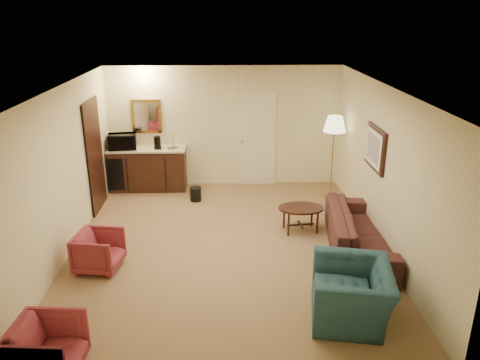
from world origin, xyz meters
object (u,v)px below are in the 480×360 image
Objects in this scene: rose_chair_far at (47,347)px; floor_lamp at (332,157)px; coffee_table at (301,219)px; rose_chair_near at (99,249)px; waste_bin at (196,194)px; microwave at (122,140)px; sofa at (360,226)px; coffee_maker at (157,143)px; wetbar_cabinet at (148,169)px; teal_armchair at (352,285)px.

floor_lamp is at bearing -34.97° from rose_chair_far.
floor_lamp is (0.88, 1.62, 0.63)m from coffee_table.
rose_chair_near is 2.25× the size of waste_bin.
microwave is at bearing 173.11° from floor_lamp.
waste_bin is 1.95m from microwave.
sofa is at bearing -52.77° from rose_chair_far.
rose_chair_near is 3.42m from coffee_table.
coffee_table is 2.98× the size of coffee_maker.
waste_bin is (1.30, 4.80, -0.20)m from rose_chair_far.
waste_bin is (-2.74, 2.21, -0.30)m from sofa.
rose_chair_near is at bearing -160.07° from coffee_table.
coffee_table is 4.17m from microwave.
wetbar_cabinet is 1.31m from waste_bin.
teal_armchair is at bearing -98.86° from floor_lamp.
teal_armchair is 0.64× the size of floor_lamp.
waste_bin is at bearing -10.54° from rose_chair_far.
microwave is at bearing 148.19° from coffee_table.
coffee_maker reaches higher than wetbar_cabinet.
coffee_table is at bearing -118.54° from floor_lamp.
waste_bin is at bearing -54.29° from coffee_maker.
floor_lamp is at bearing -8.18° from wetbar_cabinet.
teal_armchair reaches higher than rose_chair_far.
coffee_maker is at bearing 172.14° from floor_lamp.
floor_lamp is 4.39m from microwave.
wetbar_cabinet is 3.91m from floor_lamp.
waste_bin is at bearing -34.53° from wetbar_cabinet.
coffee_maker reaches higher than coffee_table.
coffee_maker is at bearing 0.26° from rose_chair_near.
microwave reaches higher than coffee_maker.
rose_chair_far reaches higher than coffee_table.
rose_chair_far is (0.00, -2.18, 0.02)m from rose_chair_near.
wetbar_cabinet reaches higher than rose_chair_far.
wetbar_cabinet is at bearing 171.82° from floor_lamp.
rose_chair_far reaches higher than rose_chair_near.
wetbar_cabinet reaches higher than sofa.
coffee_table is at bearing -39.93° from microwave.
floor_lamp is (0.64, 4.11, 0.38)m from teal_armchair.
floor_lamp is at bearing -15.01° from microwave.
rose_chair_far is at bearing -171.31° from rose_chair_near.
coffee_maker reaches higher than waste_bin.
rose_chair_near is at bearing -145.75° from floor_lamp.
coffee_maker is (-3.55, 2.88, 0.60)m from sofa.
floor_lamp is 3.65m from coffee_maker.
microwave is (-4.29, 2.91, 0.66)m from sofa.
rose_chair_far is 4.98m from waste_bin.
coffee_table is (2.97, -2.18, -0.23)m from wetbar_cabinet.
wetbar_cabinet reaches higher than rose_chair_near.
wetbar_cabinet is at bearing 1.98° from rose_chair_far.
waste_bin is 1.39m from coffee_maker.
coffee_maker is (0.49, 5.47, 0.70)m from rose_chair_far.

